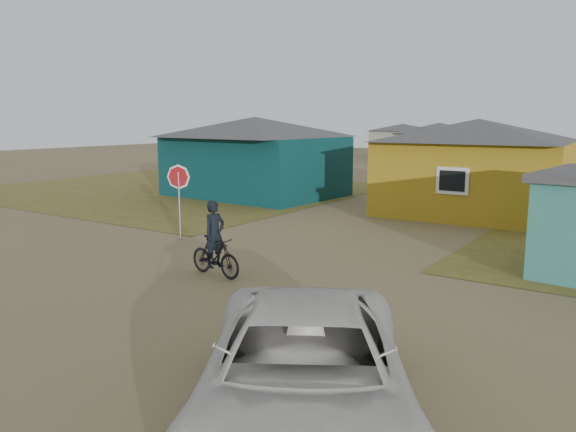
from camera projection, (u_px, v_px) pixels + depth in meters
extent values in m
plane|color=olive|center=(197.00, 286.00, 13.25)|extent=(120.00, 120.00, 0.00)
cube|color=brown|center=(172.00, 189.00, 31.58)|extent=(20.00, 18.00, 0.00)
cube|color=#093034|center=(255.00, 166.00, 28.71)|extent=(8.40, 6.54, 3.00)
pyramid|color=#39393B|center=(255.00, 127.00, 28.37)|extent=(8.93, 7.08, 1.00)
cube|color=#A88419|center=(476.00, 178.00, 23.06)|extent=(7.21, 6.24, 3.00)
pyramid|color=#39393B|center=(478.00, 130.00, 22.73)|extent=(7.72, 6.76, 0.90)
cube|color=silver|center=(452.00, 181.00, 20.56)|extent=(1.20, 0.06, 1.00)
cube|color=black|center=(452.00, 181.00, 20.54)|extent=(0.95, 0.04, 0.75)
cube|color=#979D87|center=(438.00, 151.00, 44.10)|extent=(6.49, 5.60, 2.80)
pyramid|color=#39393B|center=(439.00, 128.00, 43.80)|extent=(7.04, 6.15, 0.80)
cube|color=#979D87|center=(402.00, 144.00, 58.32)|extent=(5.75, 5.28, 2.70)
pyramid|color=#39393B|center=(403.00, 127.00, 58.03)|extent=(6.28, 5.81, 0.70)
cylinder|color=gray|center=(179.00, 206.00, 18.10)|extent=(0.06, 0.06, 2.21)
imported|color=black|center=(215.00, 256.00, 14.00)|extent=(1.73, 0.67, 1.02)
imported|color=black|center=(215.00, 234.00, 13.90)|extent=(0.47, 0.65, 1.67)
imported|color=silver|center=(305.00, 373.00, 6.94)|extent=(5.13, 6.17, 1.57)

